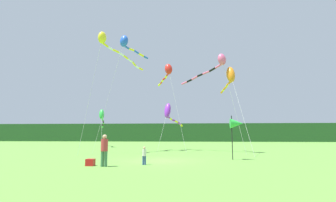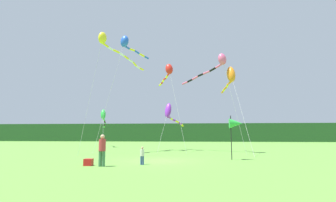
{
  "view_description": "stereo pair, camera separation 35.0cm",
  "coord_description": "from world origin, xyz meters",
  "px_view_note": "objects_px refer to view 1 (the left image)",
  "views": [
    {
      "loc": [
        1.96,
        -17.5,
        1.8
      ],
      "look_at": [
        0.0,
        6.0,
        4.82
      ],
      "focal_mm": 27.5,
      "sensor_mm": 36.0,
      "label": 1
    },
    {
      "loc": [
        2.31,
        -17.47,
        1.8
      ],
      "look_at": [
        0.0,
        6.0,
        4.82
      ],
      "focal_mm": 27.5,
      "sensor_mm": 36.0,
      "label": 2
    }
  ],
  "objects_px": {
    "kite_red": "(168,71)",
    "kite_purple": "(169,112)",
    "kite_rainbow": "(217,63)",
    "kite_orange": "(230,76)",
    "kite_green": "(102,116)",
    "cooler_box": "(90,162)",
    "person_child": "(144,155)",
    "kite_yellow": "(109,44)",
    "kite_blue": "(125,43)",
    "banner_flag_pole": "(237,124)",
    "person_adult": "(104,149)"
  },
  "relations": [
    {
      "from": "kite_red",
      "to": "kite_purple",
      "type": "distance_m",
      "value": 4.74
    },
    {
      "from": "kite_rainbow",
      "to": "kite_orange",
      "type": "height_order",
      "value": "kite_rainbow"
    },
    {
      "from": "kite_green",
      "to": "cooler_box",
      "type": "bearing_deg",
      "value": -72.29
    },
    {
      "from": "person_child",
      "to": "kite_yellow",
      "type": "bearing_deg",
      "value": 120.61
    },
    {
      "from": "kite_red",
      "to": "kite_blue",
      "type": "relative_size",
      "value": 0.78
    },
    {
      "from": "banner_flag_pole",
      "to": "kite_rainbow",
      "type": "distance_m",
      "value": 9.18
    },
    {
      "from": "banner_flag_pole",
      "to": "kite_rainbow",
      "type": "bearing_deg",
      "value": 94.63
    },
    {
      "from": "person_child",
      "to": "kite_red",
      "type": "bearing_deg",
      "value": 88.67
    },
    {
      "from": "kite_blue",
      "to": "kite_orange",
      "type": "relative_size",
      "value": 1.46
    },
    {
      "from": "person_adult",
      "to": "kite_blue",
      "type": "bearing_deg",
      "value": 99.69
    },
    {
      "from": "kite_green",
      "to": "kite_red",
      "type": "relative_size",
      "value": 0.8
    },
    {
      "from": "kite_orange",
      "to": "person_adult",
      "type": "bearing_deg",
      "value": -128.48
    },
    {
      "from": "kite_orange",
      "to": "kite_blue",
      "type": "bearing_deg",
      "value": 174.57
    },
    {
      "from": "kite_purple",
      "to": "kite_blue",
      "type": "relative_size",
      "value": 0.47
    },
    {
      "from": "kite_blue",
      "to": "kite_orange",
      "type": "height_order",
      "value": "kite_blue"
    },
    {
      "from": "kite_yellow",
      "to": "kite_blue",
      "type": "relative_size",
      "value": 0.94
    },
    {
      "from": "banner_flag_pole",
      "to": "kite_yellow",
      "type": "height_order",
      "value": "kite_yellow"
    },
    {
      "from": "cooler_box",
      "to": "kite_blue",
      "type": "distance_m",
      "value": 16.43
    },
    {
      "from": "kite_blue",
      "to": "banner_flag_pole",
      "type": "bearing_deg",
      "value": -36.76
    },
    {
      "from": "kite_red",
      "to": "kite_rainbow",
      "type": "xyz_separation_m",
      "value": [
        5.16,
        -2.79,
        -0.03
      ]
    },
    {
      "from": "banner_flag_pole",
      "to": "kite_purple",
      "type": "height_order",
      "value": "kite_purple"
    },
    {
      "from": "cooler_box",
      "to": "kite_rainbow",
      "type": "xyz_separation_m",
      "value": [
        8.42,
        10.87,
        8.62
      ]
    },
    {
      "from": "cooler_box",
      "to": "kite_purple",
      "type": "relative_size",
      "value": 0.08
    },
    {
      "from": "cooler_box",
      "to": "kite_orange",
      "type": "distance_m",
      "value": 16.19
    },
    {
      "from": "kite_purple",
      "to": "kite_orange",
      "type": "xyz_separation_m",
      "value": [
        6.27,
        -2.64,
        3.35
      ]
    },
    {
      "from": "kite_red",
      "to": "kite_orange",
      "type": "distance_m",
      "value": 7.17
    },
    {
      "from": "kite_yellow",
      "to": "kite_orange",
      "type": "distance_m",
      "value": 12.45
    },
    {
      "from": "kite_red",
      "to": "kite_green",
      "type": "bearing_deg",
      "value": 146.17
    },
    {
      "from": "person_adult",
      "to": "person_child",
      "type": "height_order",
      "value": "person_adult"
    },
    {
      "from": "kite_green",
      "to": "person_child",
      "type": "bearing_deg",
      "value": -64.21
    },
    {
      "from": "kite_rainbow",
      "to": "kite_blue",
      "type": "xyz_separation_m",
      "value": [
        -9.6,
        0.93,
        2.77
      ]
    },
    {
      "from": "cooler_box",
      "to": "kite_orange",
      "type": "bearing_deg",
      "value": 48.05
    },
    {
      "from": "kite_red",
      "to": "kite_orange",
      "type": "bearing_deg",
      "value": -24.33
    },
    {
      "from": "person_adult",
      "to": "cooler_box",
      "type": "height_order",
      "value": "person_adult"
    },
    {
      "from": "person_child",
      "to": "cooler_box",
      "type": "relative_size",
      "value": 2.33
    },
    {
      "from": "kite_yellow",
      "to": "kite_blue",
      "type": "xyz_separation_m",
      "value": [
        1.11,
        2.22,
        0.88
      ]
    },
    {
      "from": "banner_flag_pole",
      "to": "kite_red",
      "type": "distance_m",
      "value": 12.72
    },
    {
      "from": "person_adult",
      "to": "kite_orange",
      "type": "bearing_deg",
      "value": 51.52
    },
    {
      "from": "kite_green",
      "to": "kite_blue",
      "type": "xyz_separation_m",
      "value": [
        5.26,
        -8.37,
        7.36
      ]
    },
    {
      "from": "banner_flag_pole",
      "to": "cooler_box",
      "type": "bearing_deg",
      "value": -154.81
    },
    {
      "from": "cooler_box",
      "to": "kite_green",
      "type": "distance_m",
      "value": 21.54
    },
    {
      "from": "kite_red",
      "to": "kite_purple",
      "type": "bearing_deg",
      "value": -61.97
    },
    {
      "from": "person_adult",
      "to": "kite_red",
      "type": "xyz_separation_m",
      "value": [
        2.38,
        13.95,
        7.86
      ]
    },
    {
      "from": "person_child",
      "to": "kite_blue",
      "type": "bearing_deg",
      "value": 110.48
    },
    {
      "from": "kite_purple",
      "to": "kite_yellow",
      "type": "bearing_deg",
      "value": -146.08
    },
    {
      "from": "kite_yellow",
      "to": "kite_orange",
      "type": "xyz_separation_m",
      "value": [
        11.96,
        1.18,
        -3.23
      ]
    },
    {
      "from": "person_child",
      "to": "kite_blue",
      "type": "xyz_separation_m",
      "value": [
        -4.14,
        11.09,
        10.99
      ]
    },
    {
      "from": "kite_green",
      "to": "kite_rainbow",
      "type": "height_order",
      "value": "kite_rainbow"
    },
    {
      "from": "kite_yellow",
      "to": "kite_blue",
      "type": "height_order",
      "value": "kite_blue"
    },
    {
      "from": "banner_flag_pole",
      "to": "kite_blue",
      "type": "distance_m",
      "value": 15.57
    }
  ]
}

